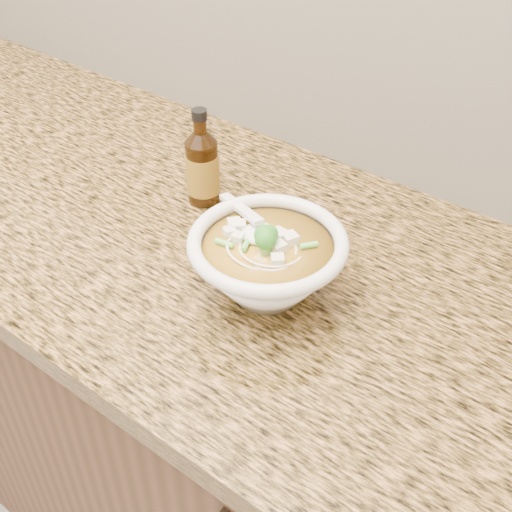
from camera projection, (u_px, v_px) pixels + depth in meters
The scene contains 4 objects.
cabinet at pixel (152, 364), 1.43m from camera, with size 4.00×0.65×0.86m, color #301E0E.
counter_slab at pixel (126, 197), 1.15m from camera, with size 4.00×0.68×0.04m, color #AB743E.
soup_bowl at pixel (267, 264), 0.89m from camera, with size 0.24×0.22×0.12m.
hot_sauce_bottle at pixel (202, 168), 1.06m from camera, with size 0.07×0.07×0.17m.
Camera 1 is at (0.76, 1.06, 1.52)m, focal length 45.00 mm.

